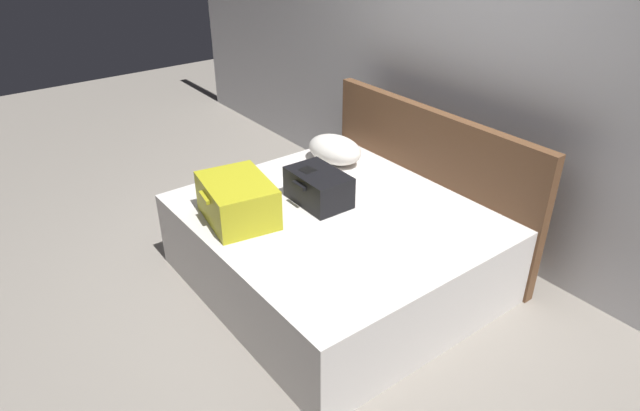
{
  "coord_description": "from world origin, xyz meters",
  "views": [
    {
      "loc": [
        2.48,
        -1.62,
        2.41
      ],
      "look_at": [
        0.0,
        0.27,
        0.65
      ],
      "focal_mm": 31.09,
      "sensor_mm": 36.0,
      "label": 1
    }
  ],
  "objects_px": {
    "hard_case_large": "(238,200)",
    "hard_case_medium": "(318,187)",
    "bed": "(335,247)",
    "pillow_near_headboard": "(335,150)"
  },
  "relations": [
    {
      "from": "bed",
      "to": "hard_case_large",
      "type": "height_order",
      "value": "hard_case_large"
    },
    {
      "from": "hard_case_large",
      "to": "bed",
      "type": "bearing_deg",
      "value": 69.09
    },
    {
      "from": "pillow_near_headboard",
      "to": "bed",
      "type": "bearing_deg",
      "value": -38.19
    },
    {
      "from": "hard_case_large",
      "to": "hard_case_medium",
      "type": "distance_m",
      "value": 0.57
    },
    {
      "from": "hard_case_large",
      "to": "hard_case_medium",
      "type": "bearing_deg",
      "value": 86.37
    },
    {
      "from": "bed",
      "to": "pillow_near_headboard",
      "type": "distance_m",
      "value": 0.89
    },
    {
      "from": "bed",
      "to": "hard_case_large",
      "type": "distance_m",
      "value": 0.76
    },
    {
      "from": "hard_case_large",
      "to": "hard_case_medium",
      "type": "relative_size",
      "value": 1.32
    },
    {
      "from": "bed",
      "to": "pillow_near_headboard",
      "type": "xyz_separation_m",
      "value": [
        -0.63,
        0.5,
        0.39
      ]
    },
    {
      "from": "hard_case_large",
      "to": "pillow_near_headboard",
      "type": "relative_size",
      "value": 1.27
    }
  ]
}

